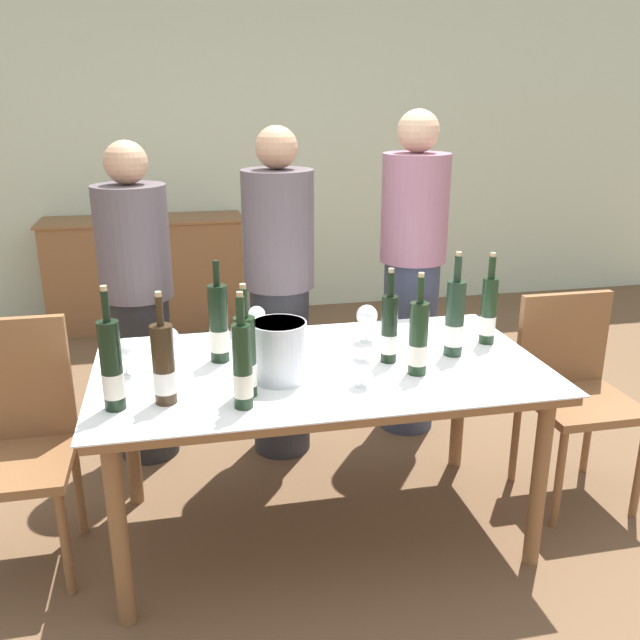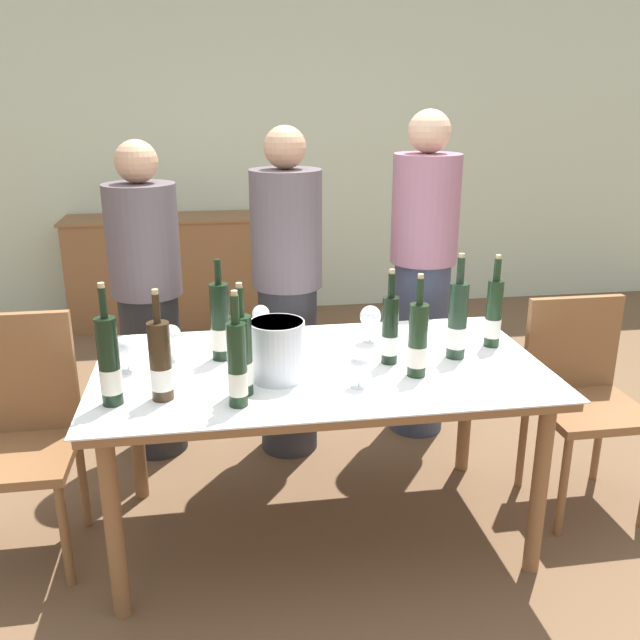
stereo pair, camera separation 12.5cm
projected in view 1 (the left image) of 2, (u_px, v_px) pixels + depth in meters
ground_plane at (320, 529)px, 2.79m from camera, size 12.00×12.00×0.00m
back_wall at (236, 136)px, 5.25m from camera, size 8.00×0.10×2.80m
sideboard_cabinet at (146, 273)px, 5.15m from camera, size 1.47×0.46×0.83m
dining_table at (320, 382)px, 2.58m from camera, size 1.68×0.93×0.73m
ice_bucket at (279, 350)px, 2.39m from camera, size 0.20×0.20×0.22m
wine_bottle_0 at (389, 330)px, 2.56m from camera, size 0.06×0.06×0.37m
wine_bottle_1 at (112, 368)px, 2.16m from camera, size 0.07×0.07×0.41m
wine_bottle_2 at (219, 326)px, 2.56m from camera, size 0.07×0.07×0.39m
wine_bottle_3 at (243, 368)px, 2.17m from camera, size 0.07×0.07×0.39m
wine_bottle_4 at (455, 320)px, 2.62m from camera, size 0.07×0.07×0.41m
wine_bottle_5 at (488, 312)px, 2.75m from camera, size 0.07×0.07×0.38m
wine_bottle_6 at (418, 340)px, 2.45m from camera, size 0.07×0.07×0.38m
wine_bottle_7 at (245, 358)px, 2.26m from camera, size 0.07×0.07×0.39m
wine_bottle_8 at (164, 366)px, 2.21m from camera, size 0.08×0.08×0.38m
wine_glass_0 at (169, 339)px, 2.56m from camera, size 0.08×0.08×0.14m
wine_glass_1 at (257, 316)px, 2.83m from camera, size 0.08×0.08×0.14m
wine_glass_2 at (125, 351)px, 2.44m from camera, size 0.08×0.08×0.14m
wine_glass_3 at (362, 362)px, 2.35m from camera, size 0.07×0.07×0.13m
wine_glass_4 at (367, 316)px, 2.78m from camera, size 0.09×0.09×0.16m
chair_left_end at (13, 432)px, 2.48m from camera, size 0.42×0.42×0.93m
chair_right_end at (572, 382)px, 2.93m from camera, size 0.42×0.42×0.89m
person_host at (139, 308)px, 3.16m from camera, size 0.33×0.33×1.52m
person_guest_left at (279, 298)px, 3.20m from camera, size 0.33×0.33×1.58m
person_guest_right at (412, 278)px, 3.42m from camera, size 0.33×0.33×1.64m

